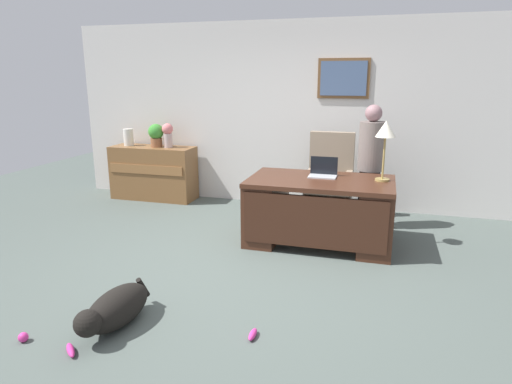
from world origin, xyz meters
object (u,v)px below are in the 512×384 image
(laptop, at_px, (323,172))
(vase_with_flowers, at_px, (168,134))
(armchair, at_px, (329,182))
(person_standing, at_px, (370,166))
(vase_empty, at_px, (128,137))
(dog_lying, at_px, (115,309))
(potted_plant, at_px, (156,134))
(dog_toy_ball, at_px, (23,337))
(credenza, at_px, (154,173))
(dog_toy_plush, at_px, (253,334))
(dog_toy_bone, at_px, (71,350))
(desk, at_px, (319,209))
(desk_lamp, at_px, (386,133))

(laptop, height_order, vase_with_flowers, vase_with_flowers)
(armchair, height_order, person_standing, person_standing)
(vase_empty, bearing_deg, armchair, -5.22)
(dog_lying, distance_m, potted_plant, 3.94)
(dog_lying, bearing_deg, armchair, 68.86)
(person_standing, height_order, dog_lying, person_standing)
(armchair, bearing_deg, vase_empty, 174.78)
(dog_lying, relative_size, dog_toy_ball, 11.25)
(credenza, height_order, potted_plant, potted_plant)
(dog_toy_plush, bearing_deg, dog_toy_bone, -155.19)
(laptop, height_order, dog_toy_plush, laptop)
(laptop, bearing_deg, dog_lying, -117.37)
(armchair, xyz_separation_m, vase_empty, (-3.24, 0.30, 0.46))
(credenza, relative_size, vase_empty, 5.00)
(armchair, xyz_separation_m, dog_lying, (-1.25, -3.24, -0.36))
(laptop, height_order, potted_plant, potted_plant)
(person_standing, bearing_deg, vase_empty, 172.30)
(vase_with_flowers, height_order, dog_toy_plush, vase_with_flowers)
(desk, relative_size, dog_toy_ball, 22.46)
(person_standing, xyz_separation_m, vase_with_flowers, (-3.08, 0.51, 0.24))
(vase_with_flowers, relative_size, vase_empty, 1.40)
(vase_empty, bearing_deg, dog_toy_ball, -69.66)
(desk_lamp, relative_size, dog_toy_ball, 9.21)
(potted_plant, relative_size, dog_toy_bone, 1.96)
(desk, height_order, potted_plant, potted_plant)
(dog_lying, bearing_deg, vase_with_flowers, 110.16)
(desk_lamp, bearing_deg, desk, -168.18)
(armchair, height_order, potted_plant, potted_plant)
(credenza, xyz_separation_m, dog_toy_bone, (1.46, -3.93, -0.40))
(armchair, distance_m, dog_toy_plush, 3.13)
(desk, distance_m, vase_empty, 3.54)
(desk, relative_size, dog_toy_bone, 8.95)
(desk, bearing_deg, potted_plant, 155.11)
(desk_lamp, height_order, dog_toy_bone, desk_lamp)
(armchair, relative_size, dog_toy_bone, 6.44)
(desk_lamp, xyz_separation_m, dog_toy_ball, (-2.48, -2.76, -1.27))
(dog_lying, bearing_deg, laptop, 62.63)
(potted_plant, distance_m, dog_toy_bone, 4.28)
(vase_with_flowers, bearing_deg, laptop, -23.14)
(dog_toy_bone, bearing_deg, dog_toy_ball, 176.80)
(person_standing, bearing_deg, dog_lying, -120.49)
(desk, xyz_separation_m, person_standing, (0.52, 0.77, 0.39))
(credenza, relative_size, dog_toy_plush, 8.40)
(credenza, bearing_deg, dog_lying, -65.93)
(armchair, height_order, laptop, armchair)
(laptop, bearing_deg, dog_toy_ball, -122.77)
(desk, distance_m, armchair, 0.99)
(laptop, relative_size, vase_empty, 1.20)
(desk_lamp, distance_m, vase_empty, 4.10)
(desk, bearing_deg, credenza, 155.76)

